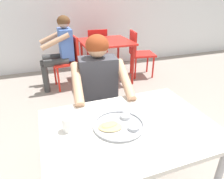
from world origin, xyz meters
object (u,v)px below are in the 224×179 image
at_px(drinking_cup, 68,124).
at_px(diner_foreground, 100,90).
at_px(chair_red_left, 69,58).
at_px(chair_foreground, 97,101).
at_px(patron_background, 60,46).
at_px(chair_red_far, 97,47).
at_px(table_foreground, 129,135).
at_px(thali_tray, 119,125).
at_px(chair_red_right, 138,51).
at_px(table_background_red, 106,46).

distance_m(drinking_cup, diner_foreground, 0.64).
bearing_deg(chair_red_left, chair_foreground, -88.48).
bearing_deg(patron_background, chair_red_far, 37.01).
bearing_deg(table_foreground, thali_tray, 166.72).
bearing_deg(chair_red_far, drinking_cup, -109.13).
relative_size(drinking_cup, chair_red_left, 0.11).
distance_m(chair_foreground, chair_red_right, 2.03).
xyz_separation_m(chair_red_right, chair_red_far, (-0.65, 0.60, -0.01)).
bearing_deg(table_foreground, chair_red_right, 61.85).
relative_size(chair_red_far, patron_background, 0.72).
distance_m(table_background_red, patron_background, 0.80).
xyz_separation_m(chair_foreground, diner_foreground, (-0.02, -0.22, 0.23)).
xyz_separation_m(diner_foreground, chair_red_left, (-0.02, 1.76, -0.21)).
bearing_deg(table_background_red, chair_foreground, -111.74).
height_order(thali_tray, drinking_cup, drinking_cup).
height_order(diner_foreground, chair_red_far, diner_foreground).
relative_size(thali_tray, patron_background, 0.28).
height_order(diner_foreground, chair_red_left, diner_foreground).
height_order(thali_tray, chair_red_left, chair_red_left).
bearing_deg(chair_red_left, table_foreground, -89.14).
distance_m(diner_foreground, table_background_red, 1.91).
bearing_deg(table_foreground, drinking_cup, 167.34).
height_order(table_foreground, chair_red_left, chair_red_left).
relative_size(thali_tray, diner_foreground, 0.28).
bearing_deg(chair_red_right, chair_red_left, -178.69).
distance_m(drinking_cup, patron_background, 2.33).
distance_m(thali_tray, chair_red_left, 2.36).
height_order(chair_foreground, diner_foreground, diner_foreground).
bearing_deg(thali_tray, diner_foreground, 84.96).
height_order(table_foreground, chair_foreground, chair_foreground).
height_order(chair_foreground, chair_red_left, chair_red_left).
bearing_deg(chair_red_left, table_background_red, 3.16).
distance_m(thali_tray, patron_background, 2.39).
bearing_deg(table_background_red, chair_red_far, 90.03).
relative_size(chair_red_right, patron_background, 0.73).
xyz_separation_m(drinking_cup, chair_red_right, (1.66, 2.31, -0.28)).
distance_m(thali_tray, chair_red_far, 3.08).
xyz_separation_m(table_foreground, drinking_cup, (-0.38, 0.08, 0.13)).
xyz_separation_m(thali_tray, patron_background, (-0.09, 2.39, -0.03)).
xyz_separation_m(thali_tray, chair_red_far, (0.70, 2.99, -0.26)).
distance_m(chair_red_left, chair_red_right, 1.32).
height_order(drinking_cup, table_background_red, drinking_cup).
bearing_deg(table_foreground, chair_red_far, 78.05).
height_order(thali_tray, table_background_red, thali_tray).
relative_size(diner_foreground, chair_red_right, 1.37).
xyz_separation_m(drinking_cup, table_background_red, (1.01, 2.32, -0.14)).
xyz_separation_m(table_foreground, diner_foreground, (-0.01, 0.61, 0.06)).
height_order(table_background_red, chair_red_left, chair_red_left).
bearing_deg(chair_red_right, chair_red_far, 137.06).
height_order(table_foreground, chair_red_right, chair_red_right).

